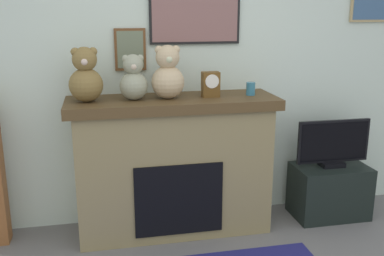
% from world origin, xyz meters
% --- Properties ---
extents(back_wall, '(5.20, 0.15, 2.60)m').
position_xyz_m(back_wall, '(0.00, 2.00, 1.30)').
color(back_wall, silver).
rests_on(back_wall, ground_plane).
extents(fireplace, '(1.64, 0.57, 1.11)m').
position_xyz_m(fireplace, '(-0.17, 1.68, 0.56)').
color(fireplace, '#8B7A50').
rests_on(fireplace, ground_plane).
extents(tv_stand, '(0.64, 0.40, 0.46)m').
position_xyz_m(tv_stand, '(1.21, 1.64, 0.23)').
color(tv_stand, black).
rests_on(tv_stand, ground_plane).
extents(television, '(0.65, 0.14, 0.41)m').
position_xyz_m(television, '(1.21, 1.64, 0.66)').
color(television, black).
rests_on(television, tv_stand).
extents(candle_jar, '(0.07, 0.07, 0.10)m').
position_xyz_m(candle_jar, '(0.46, 1.67, 1.17)').
color(candle_jar, teal).
rests_on(candle_jar, fireplace).
extents(mantel_clock, '(0.13, 0.10, 0.20)m').
position_xyz_m(mantel_clock, '(0.13, 1.66, 1.21)').
color(mantel_clock, brown).
rests_on(mantel_clock, fireplace).
extents(teddy_bear_tan, '(0.25, 0.25, 0.41)m').
position_xyz_m(teddy_bear_tan, '(-0.82, 1.66, 1.30)').
color(teddy_bear_tan, olive).
rests_on(teddy_bear_tan, fireplace).
extents(teddy_bear_brown, '(0.21, 0.21, 0.34)m').
position_xyz_m(teddy_bear_brown, '(-0.47, 1.66, 1.27)').
color(teddy_bear_brown, '#999B80').
rests_on(teddy_bear_brown, fireplace).
extents(teddy_bear_cream, '(0.25, 0.25, 0.41)m').
position_xyz_m(teddy_bear_cream, '(-0.21, 1.66, 1.30)').
color(teddy_bear_cream, tan).
rests_on(teddy_bear_cream, fireplace).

